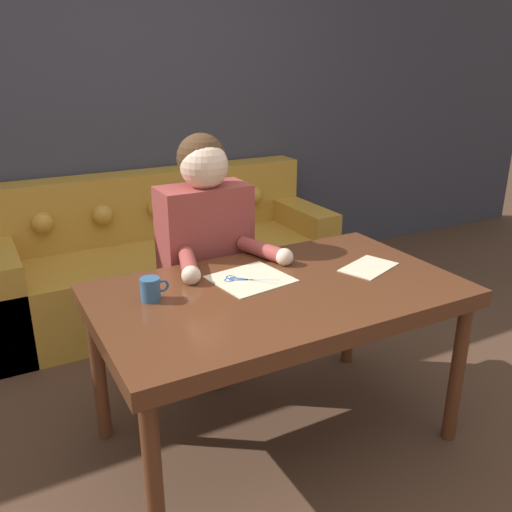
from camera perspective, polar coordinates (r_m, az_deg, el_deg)
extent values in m
plane|color=#4C3323|center=(2.47, 0.60, -20.19)|extent=(16.00, 16.00, 0.00)
cube|color=#383842|center=(3.76, -14.83, 15.12)|extent=(8.00, 0.06, 2.60)
cube|color=#562D19|center=(2.20, 2.41, -4.18)|extent=(1.47, 0.86, 0.07)
cylinder|color=#562D19|center=(1.89, -10.69, -22.63)|extent=(0.06, 0.06, 0.66)
cylinder|color=#562D19|center=(2.52, 20.41, -11.51)|extent=(0.06, 0.06, 0.66)
cylinder|color=#562D19|center=(2.47, -16.23, -11.66)|extent=(0.06, 0.06, 0.66)
cylinder|color=#562D19|center=(2.98, 9.85, -5.30)|extent=(0.06, 0.06, 0.66)
cube|color=#B7842D|center=(3.64, -9.10, -2.24)|extent=(2.19, 0.80, 0.44)
cube|color=#B7842D|center=(3.76, -10.98, 5.46)|extent=(2.19, 0.22, 0.44)
cube|color=#B7842D|center=(3.44, -24.99, -3.88)|extent=(0.20, 0.80, 0.60)
cube|color=#B7842D|center=(4.02, 4.31, 1.41)|extent=(0.20, 0.80, 0.60)
sphere|color=#B7842D|center=(3.49, -21.55, 3.26)|extent=(0.13, 0.13, 0.13)
sphere|color=#B7842D|center=(3.55, -15.84, 4.18)|extent=(0.13, 0.13, 0.13)
sphere|color=#B7842D|center=(3.64, -10.34, 5.02)|extent=(0.13, 0.13, 0.13)
sphere|color=#B7842D|center=(3.76, -5.14, 5.77)|extent=(0.13, 0.13, 0.13)
sphere|color=#B7842D|center=(3.91, -0.29, 6.42)|extent=(0.13, 0.13, 0.13)
cube|color=white|center=(3.51, -6.66, 0.95)|extent=(0.36, 0.32, 0.00)
cylinder|color=#33281E|center=(2.85, -5.04, -8.72)|extent=(0.28, 0.28, 0.45)
cube|color=#993D38|center=(2.63, -5.39, 1.14)|extent=(0.43, 0.22, 0.59)
sphere|color=beige|center=(2.51, -5.50, 9.50)|extent=(0.22, 0.22, 0.22)
sphere|color=#472D19|center=(2.54, -5.79, 10.23)|extent=(0.23, 0.23, 0.23)
cylinder|color=#993D38|center=(2.35, -7.13, -0.80)|extent=(0.15, 0.28, 0.07)
sphere|color=beige|center=(2.22, -6.84, -2.03)|extent=(0.08, 0.08, 0.08)
cylinder|color=#993D38|center=(2.50, 0.70, 0.64)|extent=(0.15, 0.28, 0.07)
sphere|color=beige|center=(2.41, 3.01, -0.12)|extent=(0.08, 0.08, 0.08)
cube|color=beige|center=(2.26, -0.58, -2.41)|extent=(0.34, 0.32, 0.00)
cube|color=beige|center=(2.43, 11.77, -1.15)|extent=(0.30, 0.25, 0.00)
cube|color=silver|center=(2.25, 0.92, -2.55)|extent=(0.12, 0.07, 0.00)
cube|color=#2D569E|center=(2.24, -1.77, -2.58)|extent=(0.08, 0.05, 0.00)
torus|color=#2D569E|center=(2.25, -2.84, -2.58)|extent=(0.04, 0.04, 0.01)
cube|color=silver|center=(2.23, 0.83, -2.78)|extent=(0.09, 0.10, 0.00)
cube|color=#2D569E|center=(2.26, -1.70, -2.43)|extent=(0.06, 0.07, 0.00)
torus|color=#2D569E|center=(2.27, -2.68, -2.29)|extent=(0.04, 0.04, 0.01)
cylinder|color=silver|center=(2.24, -0.71, -2.57)|extent=(0.01, 0.01, 0.01)
cylinder|color=#335B84|center=(2.09, -11.07, -3.46)|extent=(0.08, 0.08, 0.09)
torus|color=#335B84|center=(2.11, -9.78, -3.10)|extent=(0.05, 0.01, 0.05)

